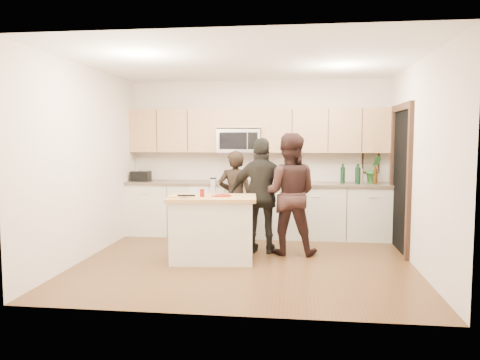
# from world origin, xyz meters

# --- Properties ---
(floor) EXTENTS (4.50, 4.50, 0.00)m
(floor) POSITION_xyz_m (0.00, 0.00, 0.00)
(floor) COLOR #55381D
(floor) RESTS_ON ground
(room_shell) EXTENTS (4.52, 4.02, 2.71)m
(room_shell) POSITION_xyz_m (0.00, 0.00, 1.73)
(room_shell) COLOR beige
(room_shell) RESTS_ON ground
(back_cabinetry) EXTENTS (4.50, 0.66, 0.94)m
(back_cabinetry) POSITION_xyz_m (0.00, 1.69, 0.47)
(back_cabinetry) COLOR beige
(back_cabinetry) RESTS_ON ground
(upper_cabinetry) EXTENTS (4.50, 0.33, 0.75)m
(upper_cabinetry) POSITION_xyz_m (0.03, 1.83, 1.84)
(upper_cabinetry) COLOR tan
(upper_cabinetry) RESTS_ON ground
(microwave) EXTENTS (0.76, 0.41, 0.40)m
(microwave) POSITION_xyz_m (-0.31, 1.80, 1.65)
(microwave) COLOR silver
(microwave) RESTS_ON ground
(doorway) EXTENTS (0.06, 1.25, 2.20)m
(doorway) POSITION_xyz_m (2.23, 0.90, 1.16)
(doorway) COLOR black
(doorway) RESTS_ON ground
(framed_picture) EXTENTS (0.30, 0.03, 0.38)m
(framed_picture) POSITION_xyz_m (1.95, 1.98, 1.28)
(framed_picture) COLOR black
(framed_picture) RESTS_ON ground
(dish_towel) EXTENTS (0.34, 0.60, 0.48)m
(dish_towel) POSITION_xyz_m (-0.95, 1.50, 0.80)
(dish_towel) COLOR white
(dish_towel) RESTS_ON ground
(island) EXTENTS (1.26, 0.82, 0.90)m
(island) POSITION_xyz_m (-0.46, -0.03, 0.45)
(island) COLOR beige
(island) RESTS_ON ground
(red_plate) EXTENTS (0.28, 0.28, 0.02)m
(red_plate) POSITION_xyz_m (-0.33, 0.01, 0.91)
(red_plate) COLOR maroon
(red_plate) RESTS_ON island
(box_grater) EXTENTS (0.08, 0.05, 0.24)m
(box_grater) POSITION_xyz_m (-0.44, -0.05, 1.04)
(box_grater) COLOR silver
(box_grater) RESTS_ON red_plate
(drink_glass) EXTENTS (0.06, 0.06, 0.11)m
(drink_glass) POSITION_xyz_m (-0.59, -0.09, 0.95)
(drink_glass) COLOR maroon
(drink_glass) RESTS_ON island
(cutting_board) EXTENTS (0.29, 0.20, 0.02)m
(cutting_board) POSITION_xyz_m (-0.90, -0.19, 0.91)
(cutting_board) COLOR #B5804B
(cutting_board) RESTS_ON island
(tongs) EXTENTS (0.24, 0.06, 0.02)m
(tongs) POSITION_xyz_m (-0.78, -0.20, 0.93)
(tongs) COLOR black
(tongs) RESTS_ON cutting_board
(knife) EXTENTS (0.21, 0.04, 0.01)m
(knife) POSITION_xyz_m (-0.75, -0.27, 0.92)
(knife) COLOR silver
(knife) RESTS_ON cutting_board
(toaster) EXTENTS (0.31, 0.24, 0.18)m
(toaster) POSITION_xyz_m (-2.05, 1.67, 1.03)
(toaster) COLOR black
(toaster) RESTS_ON back_cabinetry
(bottle_cluster) EXTENTS (0.63, 0.28, 0.33)m
(bottle_cluster) POSITION_xyz_m (1.77, 1.68, 1.10)
(bottle_cluster) COLOR black
(bottle_cluster) RESTS_ON back_cabinetry
(orchid) EXTENTS (0.30, 0.27, 0.47)m
(orchid) POSITION_xyz_m (1.96, 1.72, 1.17)
(orchid) COLOR #2C6E2E
(orchid) RESTS_ON back_cabinetry
(woman_left) EXTENTS (0.55, 0.37, 1.50)m
(woman_left) POSITION_xyz_m (-0.28, 1.03, 0.75)
(woman_left) COLOR black
(woman_left) RESTS_ON ground
(woman_center) EXTENTS (0.89, 0.71, 1.77)m
(woman_center) POSITION_xyz_m (0.57, 0.52, 0.88)
(woman_center) COLOR black
(woman_center) RESTS_ON ground
(woman_right) EXTENTS (1.02, 0.47, 1.70)m
(woman_right) POSITION_xyz_m (0.19, 0.52, 0.85)
(woman_right) COLOR black
(woman_right) RESTS_ON ground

